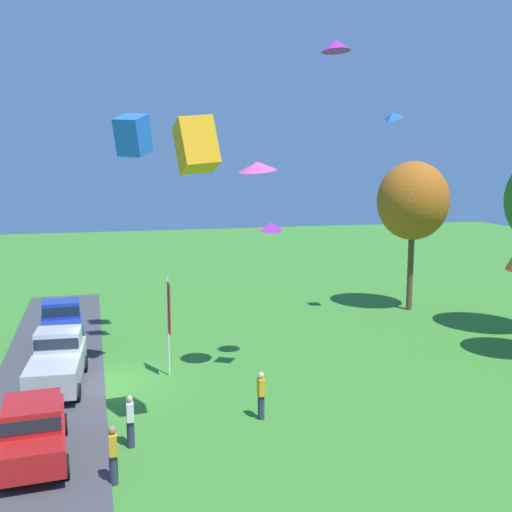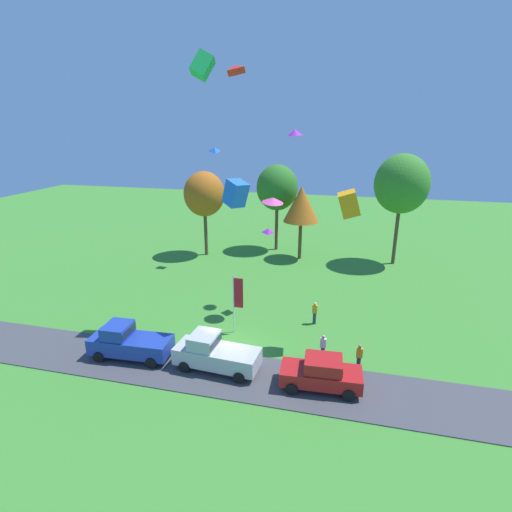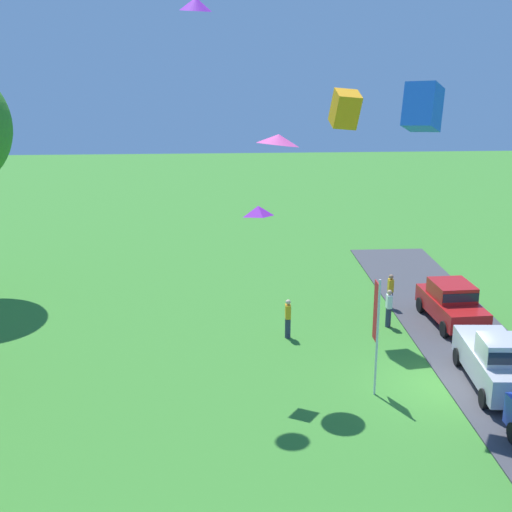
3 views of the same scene
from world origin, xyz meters
name	(u,v)px [view 1 (image 1 of 3)]	position (x,y,z in m)	size (l,w,h in m)	color
ground_plane	(108,385)	(0.00, 0.00, 0.00)	(120.00, 120.00, 0.00)	#3D842D
pavement_strip	(48,390)	(0.00, -2.32, 0.03)	(36.00, 4.40, 0.06)	#424247
car_pickup_far_end	(62,325)	(-5.96, -2.01, 1.11)	(5.09, 2.24, 2.14)	#1E389E
car_pickup_mid_row	(57,360)	(-0.37, -1.92, 1.11)	(5.12, 2.32, 2.14)	#B7B7BC
car_sedan_by_flagpole	(33,428)	(5.95, -2.30, 1.04)	(4.49, 2.15, 1.84)	red
person_beside_suv	(130,421)	(5.79, 0.55, 0.88)	(0.36, 0.24, 1.71)	#2D334C
person_watching_sky	(113,455)	(7.94, -0.05, 0.88)	(0.36, 0.24, 1.71)	#2D334C
person_on_lawn	(261,395)	(4.83, 5.10, 0.88)	(0.36, 0.24, 1.71)	#2D334C
tree_far_left	(413,201)	(-8.46, 18.42, 6.72)	(4.33, 4.33, 9.13)	brown
flag_banner	(169,314)	(-0.26, 2.56, 2.72)	(0.71, 0.08, 4.29)	silver
kite_delta_high_left	(336,45)	(2.47, 8.64, 13.26)	(1.11, 1.11, 0.44)	purple
kite_delta_trailing_tail	(257,166)	(1.47, 5.89, 8.80)	(1.51, 1.51, 0.37)	#EA4C9E
kite_box_high_right	(196,145)	(6.68, 2.62, 9.39)	(1.01, 1.01, 1.41)	orange
kite_diamond_near_flag	(393,116)	(-6.15, 15.64, 11.53)	(0.89, 0.87, 0.34)	blue
kite_box_low_drifter	(133,135)	(0.16, 1.28, 9.98)	(1.03, 1.03, 1.44)	blue
kite_diamond_topmost	(272,227)	(1.03, 6.61, 6.39)	(0.82, 0.72, 0.37)	purple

